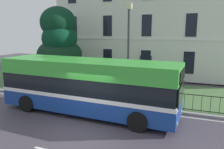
{
  "coord_description": "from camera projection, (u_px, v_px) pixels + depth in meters",
  "views": [
    {
      "loc": [
        4.75,
        -8.29,
        4.54
      ],
      "look_at": [
        -0.24,
        4.84,
        1.79
      ],
      "focal_mm": 35.65,
      "sensor_mm": 36.0,
      "label": 1
    }
  ],
  "objects": [
    {
      "name": "ground_plane",
      "position": [
        92.0,
        122.0,
        11.35
      ],
      "size": [
        60.0,
        56.0,
        0.18
      ],
      "color": "#453E49"
    },
    {
      "name": "georgian_townhouse",
      "position": [
        157.0,
        17.0,
        24.25
      ],
      "size": [
        19.21,
        10.19,
        11.75
      ],
      "color": "silver",
      "rests_on": "ground_plane"
    },
    {
      "name": "iron_verge_railing",
      "position": [
        120.0,
        95.0,
        13.9
      ],
      "size": [
        18.68,
        0.04,
        0.97
      ],
      "color": "black",
      "rests_on": "ground_plane"
    },
    {
      "name": "evergreen_tree",
      "position": [
        60.0,
        51.0,
        19.38
      ],
      "size": [
        4.55,
        4.55,
        6.53
      ],
      "color": "#423328",
      "rests_on": "ground_plane"
    },
    {
      "name": "single_decker_bus",
      "position": [
        87.0,
        85.0,
        12.29
      ],
      "size": [
        10.1,
        3.04,
        3.0
      ],
      "rotation": [
        0.0,
        0.0,
        -0.04
      ],
      "color": "navy",
      "rests_on": "ground_plane"
    },
    {
      "name": "street_lamp_post",
      "position": [
        129.0,
        46.0,
        13.66
      ],
      "size": [
        0.36,
        0.24,
        6.05
      ],
      "color": "#333338",
      "rests_on": "ground_plane"
    }
  ]
}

